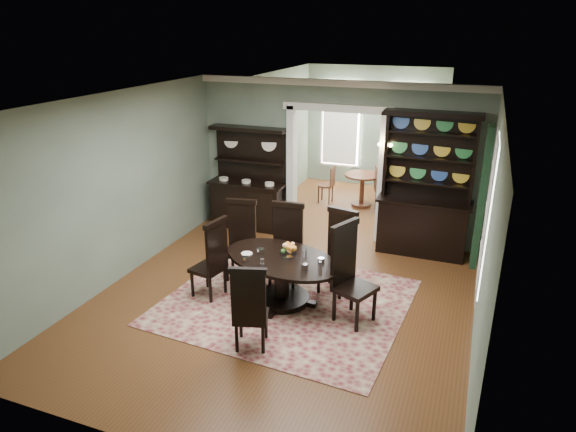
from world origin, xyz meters
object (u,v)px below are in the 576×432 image
sideboard (248,193)px  welsh_dresser (425,204)px  dining_table (282,271)px  parlor_table (362,185)px

sideboard → welsh_dresser: size_ratio=0.80×
sideboard → welsh_dresser: 3.50m
dining_table → parlor_table: bearing=105.5°
dining_table → sideboard: size_ratio=1.04×
dining_table → welsh_dresser: size_ratio=0.84×
sideboard → parlor_table: sideboard is taller
dining_table → welsh_dresser: 3.15m
sideboard → welsh_dresser: welsh_dresser is taller
dining_table → welsh_dresser: bearing=73.5°
sideboard → parlor_table: size_ratio=2.53×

